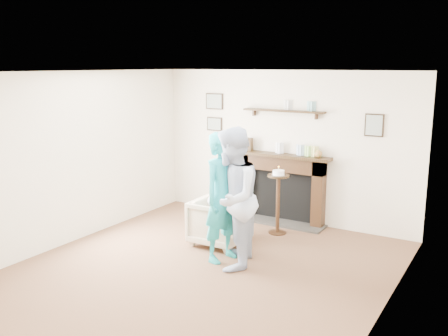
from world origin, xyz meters
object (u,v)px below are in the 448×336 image
at_px(man, 231,266).
at_px(pedestal_table, 278,192).
at_px(armchair, 220,244).
at_px(woman, 223,259).

relative_size(man, pedestal_table, 1.71).
height_order(armchair, man, man).
bearing_deg(man, woman, -143.53).
relative_size(man, woman, 1.06).
height_order(man, woman, man).
xyz_separation_m(armchair, woman, (0.34, -0.48, 0.00)).
bearing_deg(pedestal_table, man, -88.86).
distance_m(armchair, man, 0.83).
distance_m(man, pedestal_table, 1.63).
bearing_deg(pedestal_table, armchair, -121.07).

